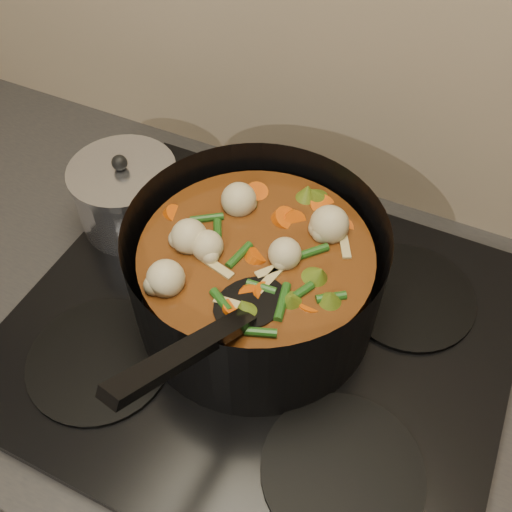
% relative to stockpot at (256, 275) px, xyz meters
% --- Properties ---
extents(counter, '(2.64, 0.64, 0.91)m').
position_rel_stockpot_xyz_m(counter, '(0.02, -0.02, -0.55)').
color(counter, brown).
rests_on(counter, ground).
extents(stovetop, '(0.62, 0.54, 0.03)m').
position_rel_stockpot_xyz_m(stovetop, '(0.02, -0.02, -0.08)').
color(stovetop, black).
rests_on(stovetop, counter).
extents(stockpot, '(0.40, 0.47, 0.23)m').
position_rel_stockpot_xyz_m(stockpot, '(0.00, 0.00, 0.00)').
color(stockpot, black).
rests_on(stockpot, stovetop).
extents(saucepan, '(0.15, 0.15, 0.12)m').
position_rel_stockpot_xyz_m(saucepan, '(-0.24, 0.07, -0.02)').
color(saucepan, silver).
rests_on(saucepan, stovetop).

